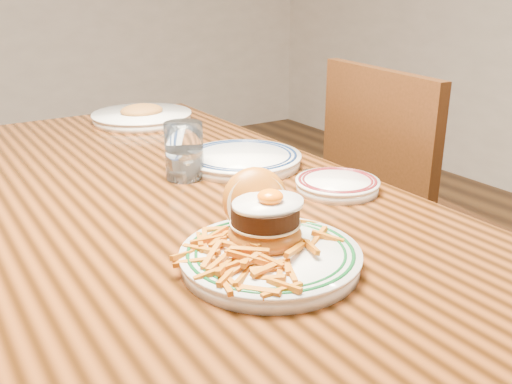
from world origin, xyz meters
TOP-DOWN VIEW (x-y plane):
  - table at (0.00, 0.00)m, footprint 0.85×1.60m
  - chair_right at (0.73, -0.03)m, footprint 0.49×0.49m
  - main_plate at (0.00, -0.39)m, footprint 0.28×0.30m
  - side_plate at (0.30, -0.20)m, footprint 0.18×0.19m
  - rear_plate at (0.23, 0.05)m, footprint 0.28×0.28m
  - water_glass at (0.07, 0.04)m, footprint 0.08×0.08m
  - far_plate at (0.20, 0.61)m, footprint 0.31×0.31m

SIDE VIEW (x-z plane):
  - chair_right at x=0.73m, z-range 0.03..0.99m
  - table at x=0.00m, z-range 0.29..1.04m
  - side_plate at x=0.30m, z-range 0.75..0.78m
  - rear_plate at x=0.23m, z-range 0.75..0.78m
  - far_plate at x=0.20m, z-range 0.74..0.80m
  - main_plate at x=0.00m, z-range 0.72..0.85m
  - water_glass at x=0.07m, z-range 0.74..0.87m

